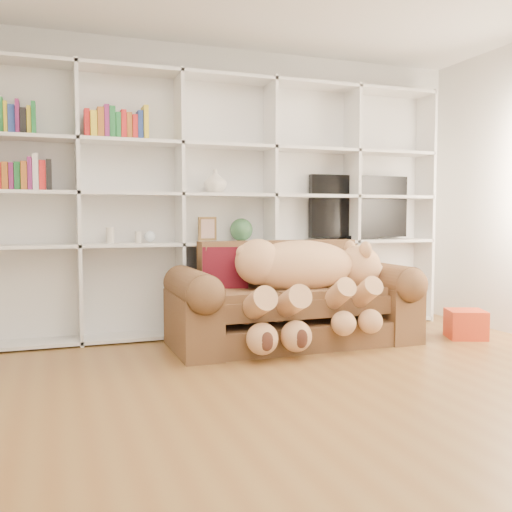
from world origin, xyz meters
name	(u,v)px	position (x,y,z in m)	size (l,w,h in m)	color
floor	(345,410)	(0.00, 0.00, 0.00)	(5.00, 5.00, 0.00)	brown
wall_back	(220,190)	(0.00, 2.50, 1.35)	(5.00, 0.02, 2.70)	silver
bookshelf	(200,194)	(-0.24, 2.36, 1.31)	(4.43, 0.35, 2.40)	white
sofa	(292,305)	(0.41, 1.70, 0.33)	(2.09, 0.90, 0.88)	brown
teddy_bear	(305,276)	(0.45, 1.52, 0.60)	(1.47, 0.83, 0.85)	tan
throw_pillow	(225,270)	(-0.15, 1.84, 0.64)	(0.38, 0.12, 0.38)	#540E11
gift_box	(466,324)	(1.96, 1.33, 0.13)	(0.32, 0.30, 0.26)	red
tv	(359,208)	(1.44, 2.35, 1.19)	(1.10, 0.18, 0.65)	black
picture_frame	(207,229)	(-0.18, 2.30, 0.99)	(0.18, 0.03, 0.22)	brown
green_vase	(241,230)	(0.15, 2.30, 0.97)	(0.22, 0.22, 0.22)	#305D37
figurine_tall	(110,235)	(-1.06, 2.30, 0.93)	(0.07, 0.07, 0.14)	beige
figurine_short	(138,237)	(-0.82, 2.30, 0.92)	(0.06, 0.06, 0.10)	beige
snow_globe	(150,237)	(-0.71, 2.30, 0.92)	(0.10, 0.10, 0.10)	silver
shelf_vase	(215,181)	(-0.10, 2.30, 1.42)	(0.21, 0.21, 0.22)	beige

